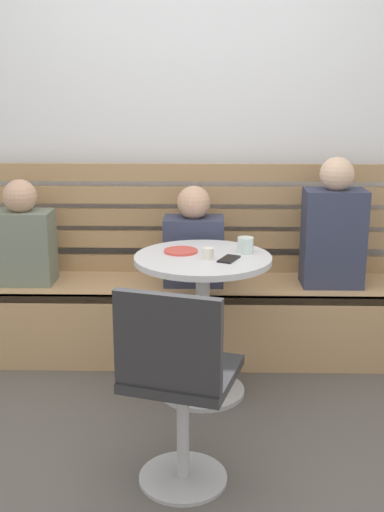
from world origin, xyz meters
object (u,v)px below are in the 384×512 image
at_px(cafe_table, 203,299).
at_px(person_child_middle, 194,242).
at_px(cup_glass_short, 245,245).
at_px(person_adult, 334,229).
at_px(person_child_left, 23,238).
at_px(plate_small, 181,251).
at_px(phone_on_table, 229,259).
at_px(booth_bench, 185,318).
at_px(white_chair, 177,382).
at_px(cup_espresso_small, 208,253).

bearing_deg(cafe_table, person_child_middle, 96.31).
distance_m(person_child_middle, cup_glass_short, 0.52).
height_order(person_adult, person_child_left, person_adult).
bearing_deg(plate_small, person_child_middle, 82.53).
bearing_deg(phone_on_table, cup_glass_short, -99.87).
relative_size(booth_bench, person_child_middle, 4.74).
distance_m(cup_glass_short, phone_on_table, 0.16).
height_order(cup_glass_short, plate_small, cup_glass_short).
bearing_deg(white_chair, booth_bench, 90.66).
height_order(person_adult, plate_small, person_adult).
relative_size(cup_espresso_small, phone_on_table, 0.40).
xyz_separation_m(cafe_table, cup_glass_short, (0.21, 0.06, 0.26)).
distance_m(booth_bench, person_adult, 1.00).
height_order(cup_glass_short, phone_on_table, cup_glass_short).
relative_size(booth_bench, person_child_left, 4.47).
height_order(person_child_left, phone_on_table, person_child_left).
relative_size(booth_bench, cafe_table, 3.65).
bearing_deg(cup_espresso_small, white_chair, -98.64).
distance_m(cup_glass_short, plate_small, 0.33).
height_order(person_child_left, person_child_middle, person_child_left).
distance_m(person_child_middle, cup_espresso_small, 0.57).
distance_m(person_child_left, cup_espresso_small, 1.19).
xyz_separation_m(cup_glass_short, plate_small, (-0.32, 0.01, -0.03)).
bearing_deg(booth_bench, white_chair, -89.34).
xyz_separation_m(booth_bench, cup_glass_short, (0.32, -0.44, 0.56)).
relative_size(person_adult, person_child_left, 1.22).
bearing_deg(person_child_middle, cafe_table, -83.69).
distance_m(person_adult, cup_espresso_small, 0.89).
xyz_separation_m(booth_bench, phone_on_table, (0.23, -0.57, 0.52)).
relative_size(booth_bench, plate_small, 15.88).
distance_m(booth_bench, cafe_table, 0.59).
relative_size(cafe_table, cup_glass_short, 9.25).
bearing_deg(phone_on_table, cafe_table, -4.65).
bearing_deg(person_child_middle, white_chair, -91.53).
bearing_deg(cup_glass_short, booth_bench, 126.08).
bearing_deg(cafe_table, person_child_left, 154.58).
distance_m(person_adult, person_child_left, 1.77).
distance_m(booth_bench, cup_glass_short, 0.78).
bearing_deg(booth_bench, person_child_middle, 0.17).
height_order(booth_bench, cup_espresso_small, cup_espresso_small).
bearing_deg(person_child_middle, phone_on_table, -72.30).
bearing_deg(booth_bench, cup_glass_short, -53.92).
relative_size(cafe_table, plate_small, 4.35).
bearing_deg(person_child_middle, person_child_left, -179.57).
bearing_deg(booth_bench, person_adult, -0.58).
xyz_separation_m(booth_bench, person_adult, (0.84, -0.01, 0.55)).
height_order(white_chair, person_child_left, person_child_left).
distance_m(cafe_table, plate_small, 0.26).
bearing_deg(cup_glass_short, person_child_left, 161.04).
relative_size(cafe_table, person_child_middle, 1.30).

